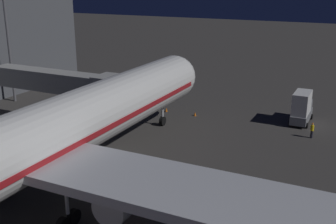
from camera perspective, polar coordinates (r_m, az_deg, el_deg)
ground_plane at (r=44.30m, az=-7.57°, el=-6.27°), size 320.00×320.00×0.00m
airliner_at_gate at (r=34.14m, az=-18.56°, el=-4.43°), size 51.39×59.04×17.50m
jet_bridge at (r=53.22m, az=-13.69°, el=3.87°), size 19.30×3.40×7.18m
apron_floodlight_mast at (r=66.59m, az=-21.04°, el=9.95°), size 2.90×0.50×17.70m
catering_truck at (r=56.55m, az=17.79°, el=0.59°), size 2.36×5.72×4.25m
ground_crew_under_port_wing at (r=51.85m, az=19.05°, el=-2.29°), size 0.40×0.40×1.88m
traffic_cone_nose_port at (r=57.33m, az=3.71°, el=-0.26°), size 0.36×0.36×0.55m
traffic_cone_nose_starboard at (r=59.07m, az=-0.23°, el=0.32°), size 0.36×0.36×0.55m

